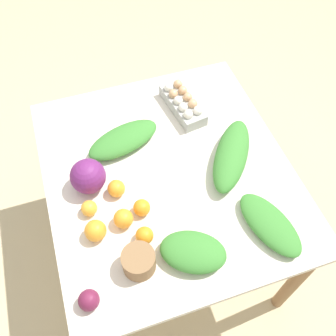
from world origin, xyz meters
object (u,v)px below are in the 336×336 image
greens_bunch_dandelion (123,140)px  orange_1 (145,235)px  paper_bag (139,261)px  cabbage_purple (88,176)px  orange_5 (89,208)px  orange_3 (123,219)px  beet_root (89,300)px  orange_2 (95,231)px  orange_4 (116,188)px  egg_carton (183,103)px  greens_bunch_beet_tops (231,155)px  greens_bunch_chard (270,224)px  greens_bunch_scallion (193,252)px  orange_0 (142,208)px

greens_bunch_dandelion → orange_1: bearing=175.1°
paper_bag → cabbage_purple: bearing=13.9°
orange_5 → orange_3: bearing=-127.7°
beet_root → orange_1: size_ratio=1.08×
orange_3 → cabbage_purple: bearing=22.8°
paper_bag → orange_2: bearing=35.9°
beet_root → orange_4: (0.40, -0.20, -0.00)m
beet_root → orange_2: bearing=-17.3°
egg_carton → orange_5: 0.68m
orange_4 → orange_5: (-0.05, 0.12, -0.00)m
cabbage_purple → orange_3: (-0.21, -0.09, -0.03)m
greens_bunch_beet_tops → orange_2: size_ratio=4.77×
greens_bunch_dandelion → greens_bunch_beet_tops: bearing=-119.5°
egg_carton → beet_root: bearing=-47.3°
paper_bag → greens_bunch_chard: bearing=-91.2°
greens_bunch_chard → orange_1: (0.11, 0.47, 0.00)m
greens_bunch_beet_tops → greens_bunch_scallion: bearing=138.9°
beet_root → orange_5: size_ratio=1.16×
cabbage_purple → paper_bag: bearing=-166.1°
egg_carton → beet_root: size_ratio=4.05×
greens_bunch_beet_tops → greens_bunch_chard: bearing=-178.0°
orange_5 → greens_bunch_dandelion: bearing=-36.6°
greens_bunch_chard → orange_5: orange_5 is taller
orange_0 → paper_bag: bearing=161.3°
egg_carton → orange_1: egg_carton is taller
greens_bunch_scallion → greens_bunch_dandelion: greens_bunch_scallion is taller
greens_bunch_beet_tops → orange_4: (-0.00, 0.51, -0.01)m
greens_bunch_beet_tops → orange_5: size_ratio=6.22×
orange_0 → orange_2: orange_2 is taller
greens_bunch_scallion → greens_bunch_beet_tops: 0.47m
greens_bunch_beet_tops → greens_bunch_dandelion: bearing=60.5°
greens_bunch_beet_tops → orange_0: 0.45m
orange_0 → orange_1: 0.12m
cabbage_purple → beet_root: 0.48m
beet_root → greens_bunch_dandelion: bearing=-24.1°
cabbage_purple → orange_4: (-0.07, -0.10, -0.04)m
paper_bag → orange_4: paper_bag is taller
orange_1 → orange_5: bearing=43.9°
greens_bunch_chard → greens_bunch_beet_tops: greens_bunch_beet_tops is taller
orange_1 → orange_4: (0.23, 0.05, 0.00)m
orange_4 → orange_5: bearing=113.0°
orange_0 → orange_3: bearing=107.7°
orange_5 → orange_2: bearing=-178.0°
greens_bunch_dandelion → beet_root: 0.70m
greens_bunch_scallion → orange_3: size_ratio=3.18×
greens_bunch_chard → orange_0: bearing=63.5°
cabbage_purple → beet_root: bearing=168.1°
greens_bunch_chard → orange_4: orange_4 is taller
egg_carton → orange_0: egg_carton is taller
orange_4 → orange_0: bearing=-147.8°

